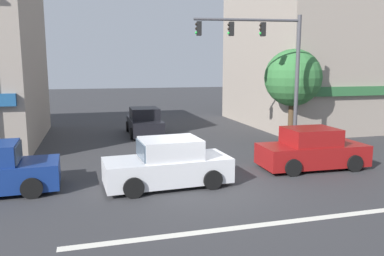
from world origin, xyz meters
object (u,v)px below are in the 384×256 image
(street_tree, at_px, (293,78))
(sedan_approaching_near, at_px, (168,165))
(sedan_crossing_center, at_px, (144,123))
(traffic_light_mast, at_px, (270,58))
(sedan_parked_curbside, at_px, (312,150))

(street_tree, bearing_deg, sedan_approaching_near, -143.97)
(street_tree, relative_size, sedan_crossing_center, 1.17)
(traffic_light_mast, height_order, sedan_parked_curbside, traffic_light_mast)
(sedan_crossing_center, bearing_deg, traffic_light_mast, -49.64)
(street_tree, height_order, sedan_crossing_center, street_tree)
(sedan_parked_curbside, bearing_deg, sedan_crossing_center, 119.99)
(sedan_parked_curbside, relative_size, sedan_approaching_near, 0.99)
(traffic_light_mast, relative_size, sedan_parked_curbside, 1.49)
(traffic_light_mast, bearing_deg, sedan_parked_curbside, -85.27)
(street_tree, height_order, sedan_parked_curbside, street_tree)
(street_tree, relative_size, sedan_parked_curbside, 1.16)
(street_tree, distance_m, traffic_light_mast, 3.05)
(traffic_light_mast, height_order, sedan_approaching_near, traffic_light_mast)
(traffic_light_mast, bearing_deg, sedan_approaching_near, -145.17)
(sedan_parked_curbside, bearing_deg, street_tree, 68.38)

